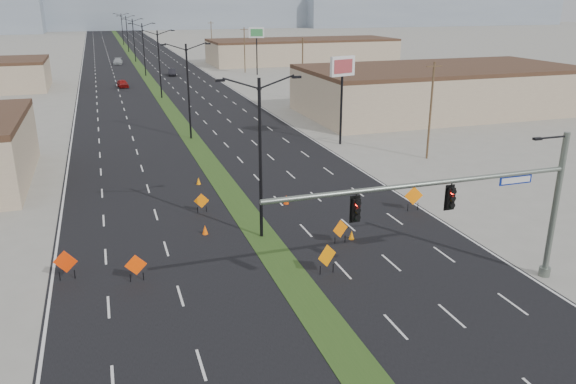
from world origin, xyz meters
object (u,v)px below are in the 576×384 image
object	(u,v)px
construction_sign_0	(65,263)
cone_0	(205,230)
streetlight_6	(122,28)
cone_3	(199,181)
car_mid	(172,72)
pole_sign_east_near	(342,73)
car_far	(118,61)
pole_sign_east_far	(257,36)
streetlight_5	(127,33)
cone_1	(352,235)
streetlight_4	(134,39)
cone_2	(286,200)
signal_mast	(482,202)
construction_sign_2	(202,202)
streetlight_1	(188,89)
construction_sign_5	(414,196)
construction_sign_4	(340,230)
construction_sign_3	(327,257)
streetlight_2	(159,62)
car_left	(123,84)
streetlight_0	(260,154)
streetlight_3	(144,48)
construction_sign_1	(136,266)

from	to	relation	value
construction_sign_0	cone_0	distance (m)	9.03
streetlight_6	cone_3	xyz separation A→B (m)	(-1.97, -156.12, -5.12)
car_mid	pole_sign_east_near	bearing A→B (deg)	-75.81
car_far	pole_sign_east_far	bearing A→B (deg)	-42.69
streetlight_5	cone_1	world-z (taller)	streetlight_5
streetlight_4	cone_2	world-z (taller)	streetlight_4
signal_mast	construction_sign_2	bearing A→B (deg)	126.40
car_mid	pole_sign_east_near	world-z (taller)	pole_sign_east_near
construction_sign_0	cone_2	distance (m)	16.68
construction_sign_2	cone_2	distance (m)	6.23
streetlight_1	pole_sign_east_near	world-z (taller)	streetlight_1
cone_3	construction_sign_5	bearing A→B (deg)	-38.84
car_mid	cone_3	bearing A→B (deg)	-90.02
construction_sign_4	construction_sign_3	bearing A→B (deg)	-140.61
cone_1	construction_sign_4	bearing A→B (deg)	-160.51
streetlight_2	cone_2	world-z (taller)	streetlight_2
streetlight_1	car_left	bearing A→B (deg)	97.06
cone_2	pole_sign_east_far	world-z (taller)	pole_sign_east_far
streetlight_0	cone_1	bearing A→B (deg)	-22.67
streetlight_2	car_far	bearing A→B (deg)	94.85
signal_mast	streetlight_3	xyz separation A→B (m)	(-8.56, 94.00, 0.63)
streetlight_3	streetlight_6	world-z (taller)	same
streetlight_1	construction_sign_1	size ratio (longest dim) A/B	6.46
pole_sign_east_near	car_far	bearing A→B (deg)	85.88
car_mid	pole_sign_east_far	size ratio (longest dim) A/B	0.44
construction_sign_0	construction_sign_5	size ratio (longest dim) A/B	0.94
streetlight_5	pole_sign_east_near	bearing A→B (deg)	-83.12
streetlight_2	construction_sign_5	size ratio (longest dim) A/B	5.47
streetlight_6	cone_2	xyz separation A→B (m)	(3.37, -162.78, -5.08)
streetlight_1	streetlight_3	size ratio (longest dim) A/B	1.00
car_mid	construction_sign_4	distance (m)	85.40
streetlight_1	cone_2	bearing A→B (deg)	-81.59
construction_sign_1	construction_sign_3	xyz separation A→B (m)	(9.96, -2.39, 0.12)
streetlight_2	streetlight_3	distance (m)	28.00
streetlight_4	construction_sign_3	world-z (taller)	streetlight_4
streetlight_3	cone_2	distance (m)	79.01
streetlight_5	pole_sign_east_far	xyz separation A→B (m)	(21.34, -61.56, 2.05)
construction_sign_3	pole_sign_east_far	world-z (taller)	pole_sign_east_far
cone_1	pole_sign_east_far	size ratio (longest dim) A/B	0.06
streetlight_3	car_left	world-z (taller)	streetlight_3
signal_mast	cone_2	xyz separation A→B (m)	(-5.19, 15.22, -4.45)
construction_sign_4	cone_1	xyz separation A→B (m)	(0.93, 0.33, -0.62)
pole_sign_east_near	pole_sign_east_far	world-z (taller)	pole_sign_east_far
construction_sign_4	cone_3	bearing A→B (deg)	96.36
streetlight_1	pole_sign_east_near	size ratio (longest dim) A/B	1.12
streetlight_1	car_far	world-z (taller)	streetlight_1
car_left	cone_3	world-z (taller)	car_left
streetlight_4	construction_sign_2	world-z (taller)	streetlight_4
streetlight_4	cone_1	size ratio (longest dim) A/B	17.16
car_far	construction_sign_1	xyz separation A→B (m)	(-3.61, -110.88, 0.22)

